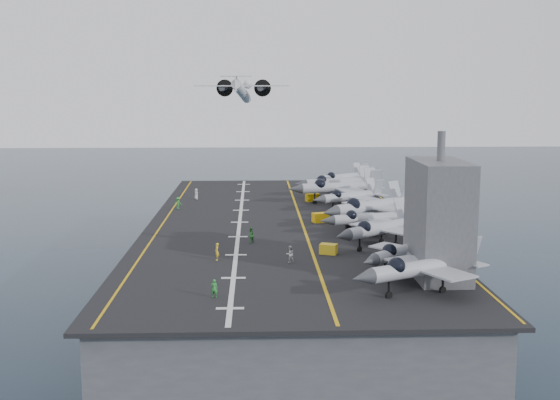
{
  "coord_description": "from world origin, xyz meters",
  "views": [
    {
      "loc": [
        -3.71,
        -99.72,
        29.75
      ],
      "look_at": [
        0.0,
        4.0,
        13.0
      ],
      "focal_mm": 45.0,
      "sensor_mm": 36.0,
      "label": 1
    }
  ],
  "objects_px": {
    "island_superstructure": "(439,205)",
    "tow_cart_a": "(328,249)",
    "fighter_jet_0": "(423,266)",
    "transport_plane": "(242,92)"
  },
  "relations": [
    {
      "from": "island_superstructure",
      "to": "fighter_jet_0",
      "type": "relative_size",
      "value": 0.87
    },
    {
      "from": "transport_plane",
      "to": "tow_cart_a",
      "type": "bearing_deg",
      "value": -81.43
    },
    {
      "from": "island_superstructure",
      "to": "transport_plane",
      "type": "relative_size",
      "value": 0.65
    },
    {
      "from": "tow_cart_a",
      "to": "transport_plane",
      "type": "height_order",
      "value": "transport_plane"
    },
    {
      "from": "island_superstructure",
      "to": "tow_cart_a",
      "type": "height_order",
      "value": "island_superstructure"
    },
    {
      "from": "fighter_jet_0",
      "to": "island_superstructure",
      "type": "bearing_deg",
      "value": 62.68
    },
    {
      "from": "fighter_jet_0",
      "to": "transport_plane",
      "type": "height_order",
      "value": "transport_plane"
    },
    {
      "from": "transport_plane",
      "to": "fighter_jet_0",
      "type": "bearing_deg",
      "value": -78.4
    },
    {
      "from": "island_superstructure",
      "to": "tow_cart_a",
      "type": "distance_m",
      "value": 15.97
    },
    {
      "from": "fighter_jet_0",
      "to": "tow_cart_a",
      "type": "bearing_deg",
      "value": 115.14
    }
  ]
}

